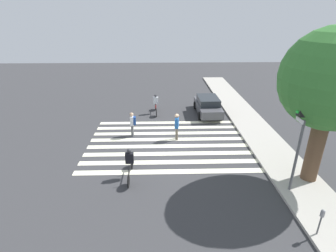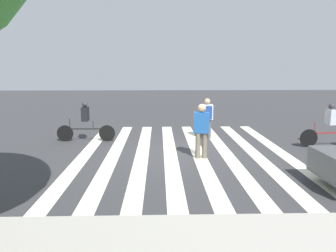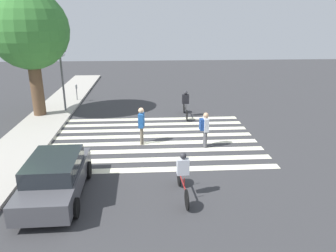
{
  "view_description": "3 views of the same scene",
  "coord_description": "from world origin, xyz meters",
  "px_view_note": "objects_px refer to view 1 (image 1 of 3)",
  "views": [
    {
      "loc": [
        15.01,
        -0.39,
        7.61
      ],
      "look_at": [
        0.12,
        0.03,
        1.21
      ],
      "focal_mm": 28.0,
      "sensor_mm": 36.0,
      "label": 1
    },
    {
      "loc": [
        0.86,
        10.87,
        2.95
      ],
      "look_at": [
        0.55,
        -0.36,
        0.9
      ],
      "focal_mm": 35.0,
      "sensor_mm": 36.0,
      "label": 2
    },
    {
      "loc": [
        -15.19,
        0.29,
        5.85
      ],
      "look_at": [
        -1.18,
        -0.6,
        1.09
      ],
      "focal_mm": 35.0,
      "sensor_mm": 36.0,
      "label": 3
    }
  ],
  "objects_px": {
    "pedestrian_adult_yellow_jacket": "(133,122)",
    "cyclist_near_curb": "(156,103)",
    "parking_meter": "(322,217)",
    "pedestrian_adult_tall_backpack": "(177,125)",
    "street_tree": "(332,81)",
    "cyclist_far_lane": "(130,162)",
    "traffic_light": "(301,125)",
    "car_parked_far_curb": "(208,105)"
  },
  "relations": [
    {
      "from": "pedestrian_adult_tall_backpack",
      "to": "pedestrian_adult_yellow_jacket",
      "type": "height_order",
      "value": "pedestrian_adult_tall_backpack"
    },
    {
      "from": "parking_meter",
      "to": "street_tree",
      "type": "relative_size",
      "value": 0.17
    },
    {
      "from": "pedestrian_adult_yellow_jacket",
      "to": "cyclist_far_lane",
      "type": "xyz_separation_m",
      "value": [
        4.88,
        0.33,
        -0.11
      ]
    },
    {
      "from": "pedestrian_adult_tall_backpack",
      "to": "car_parked_far_curb",
      "type": "height_order",
      "value": "pedestrian_adult_tall_backpack"
    },
    {
      "from": "street_tree",
      "to": "pedestrian_adult_tall_backpack",
      "type": "relative_size",
      "value": 4.09
    },
    {
      "from": "street_tree",
      "to": "car_parked_far_curb",
      "type": "bearing_deg",
      "value": -160.3
    },
    {
      "from": "traffic_light",
      "to": "cyclist_near_curb",
      "type": "relative_size",
      "value": 2.15
    },
    {
      "from": "pedestrian_adult_tall_backpack",
      "to": "cyclist_near_curb",
      "type": "xyz_separation_m",
      "value": [
        -4.95,
        -1.43,
        -0.14
      ]
    },
    {
      "from": "traffic_light",
      "to": "street_tree",
      "type": "xyz_separation_m",
      "value": [
        -0.86,
        1.45,
        1.64
      ]
    },
    {
      "from": "parking_meter",
      "to": "pedestrian_adult_yellow_jacket",
      "type": "xyz_separation_m",
      "value": [
        -8.96,
        -7.61,
        0.04
      ]
    },
    {
      "from": "traffic_light",
      "to": "car_parked_far_curb",
      "type": "distance_m",
      "value": 10.87
    },
    {
      "from": "pedestrian_adult_yellow_jacket",
      "to": "cyclist_near_curb",
      "type": "distance_m",
      "value": 4.59
    },
    {
      "from": "traffic_light",
      "to": "parking_meter",
      "type": "distance_m",
      "value": 3.61
    },
    {
      "from": "parking_meter",
      "to": "car_parked_far_curb",
      "type": "bearing_deg",
      "value": -171.79
    },
    {
      "from": "pedestrian_adult_yellow_jacket",
      "to": "car_parked_far_curb",
      "type": "bearing_deg",
      "value": -58.0
    },
    {
      "from": "pedestrian_adult_tall_backpack",
      "to": "parking_meter",
      "type": "bearing_deg",
      "value": 38.87
    },
    {
      "from": "cyclist_far_lane",
      "to": "street_tree",
      "type": "bearing_deg",
      "value": 86.83
    },
    {
      "from": "parking_meter",
      "to": "cyclist_near_curb",
      "type": "relative_size",
      "value": 0.56
    },
    {
      "from": "traffic_light",
      "to": "street_tree",
      "type": "bearing_deg",
      "value": 120.67
    },
    {
      "from": "pedestrian_adult_tall_backpack",
      "to": "cyclist_far_lane",
      "type": "xyz_separation_m",
      "value": [
        4.27,
        -2.58,
        -0.14
      ]
    },
    {
      "from": "cyclist_near_curb",
      "to": "cyclist_far_lane",
      "type": "bearing_deg",
      "value": -10.85
    },
    {
      "from": "parking_meter",
      "to": "pedestrian_adult_tall_backpack",
      "type": "relative_size",
      "value": 0.71
    },
    {
      "from": "parking_meter",
      "to": "cyclist_far_lane",
      "type": "relative_size",
      "value": 0.54
    },
    {
      "from": "traffic_light",
      "to": "street_tree",
      "type": "distance_m",
      "value": 2.35
    },
    {
      "from": "car_parked_far_curb",
      "to": "traffic_light",
      "type": "bearing_deg",
      "value": 9.76
    },
    {
      "from": "car_parked_far_curb",
      "to": "parking_meter",
      "type": "bearing_deg",
      "value": 7.27
    },
    {
      "from": "pedestrian_adult_yellow_jacket",
      "to": "cyclist_near_curb",
      "type": "bearing_deg",
      "value": -22.18
    },
    {
      "from": "traffic_light",
      "to": "cyclist_far_lane",
      "type": "distance_m",
      "value": 7.9
    },
    {
      "from": "traffic_light",
      "to": "car_parked_far_curb",
      "type": "bearing_deg",
      "value": -169.3
    },
    {
      "from": "pedestrian_adult_tall_backpack",
      "to": "cyclist_near_curb",
      "type": "bearing_deg",
      "value": -154.31
    },
    {
      "from": "pedestrian_adult_tall_backpack",
      "to": "car_parked_far_curb",
      "type": "distance_m",
      "value": 5.47
    },
    {
      "from": "street_tree",
      "to": "traffic_light",
      "type": "bearing_deg",
      "value": -59.33
    },
    {
      "from": "car_parked_far_curb",
      "to": "cyclist_near_curb",
      "type": "bearing_deg",
      "value": -94.61
    },
    {
      "from": "traffic_light",
      "to": "pedestrian_adult_yellow_jacket",
      "type": "height_order",
      "value": "traffic_light"
    },
    {
      "from": "street_tree",
      "to": "cyclist_far_lane",
      "type": "height_order",
      "value": "street_tree"
    },
    {
      "from": "parking_meter",
      "to": "pedestrian_adult_yellow_jacket",
      "type": "height_order",
      "value": "pedestrian_adult_yellow_jacket"
    },
    {
      "from": "parking_meter",
      "to": "street_tree",
      "type": "height_order",
      "value": "street_tree"
    },
    {
      "from": "cyclist_far_lane",
      "to": "cyclist_near_curb",
      "type": "distance_m",
      "value": 9.29
    },
    {
      "from": "cyclist_near_curb",
      "to": "traffic_light",
      "type": "bearing_deg",
      "value": 26.5
    },
    {
      "from": "cyclist_far_lane",
      "to": "car_parked_far_curb",
      "type": "xyz_separation_m",
      "value": [
        -8.95,
        5.4,
        -0.13
      ]
    },
    {
      "from": "street_tree",
      "to": "parking_meter",
      "type": "bearing_deg",
      "value": -23.37
    },
    {
      "from": "traffic_light",
      "to": "cyclist_far_lane",
      "type": "bearing_deg",
      "value": -100.9
    }
  ]
}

